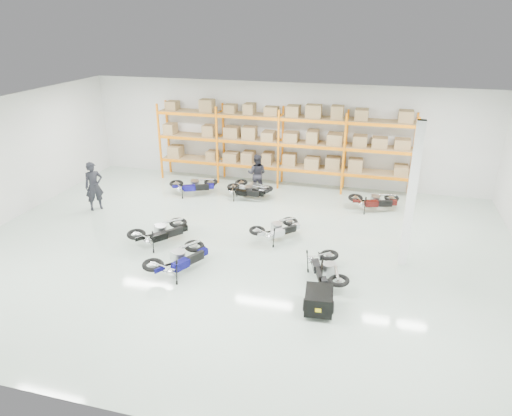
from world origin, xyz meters
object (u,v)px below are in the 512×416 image
(moto_back_a, at_px, (194,182))
(moto_back_b, at_px, (251,185))
(moto_blue_centre, at_px, (179,255))
(moto_silver_left, at_px, (277,226))
(person_left, at_px, (94,186))
(moto_black_far_left, at_px, (160,228))
(moto_touring_right, at_px, (327,265))
(trailer, at_px, (319,300))
(moto_back_d, at_px, (375,198))
(person_back, at_px, (257,174))
(moto_back_c, at_px, (247,188))

(moto_back_a, height_order, moto_back_b, moto_back_a)
(moto_back_a, xyz_separation_m, moto_back_b, (2.43, 0.46, -0.05))
(moto_blue_centre, bearing_deg, moto_back_a, -44.64)
(moto_silver_left, distance_m, person_left, 7.59)
(moto_black_far_left, xyz_separation_m, moto_touring_right, (5.68, -0.94, -0.04))
(trailer, xyz_separation_m, person_left, (-9.49, 4.58, 0.60))
(moto_back_b, height_order, moto_back_d, moto_back_d)
(trailer, bearing_deg, person_back, 109.67)
(trailer, bearing_deg, moto_back_c, 113.42)
(moto_back_c, relative_size, person_left, 0.84)
(moto_touring_right, height_order, person_back, person_back)
(moto_black_far_left, bearing_deg, person_back, -70.53)
(trailer, distance_m, moto_back_b, 8.51)
(trailer, height_order, person_left, person_left)
(moto_silver_left, xyz_separation_m, moto_black_far_left, (-3.73, -1.31, 0.06))
(moto_black_far_left, height_order, trailer, moto_black_far_left)
(moto_silver_left, xyz_separation_m, moto_back_c, (-2.02, 3.31, -0.01))
(moto_back_c, xyz_separation_m, moto_back_d, (5.18, 0.18, 0.03))
(moto_silver_left, height_order, trailer, moto_silver_left)
(moto_black_far_left, xyz_separation_m, moto_back_b, (1.76, 5.01, -0.07))
(moto_back_a, bearing_deg, moto_back_b, -101.72)
(moto_back_d, bearing_deg, trailer, 156.14)
(moto_silver_left, relative_size, person_left, 0.85)
(moto_black_far_left, height_order, person_back, person_back)
(moto_touring_right, height_order, trailer, moto_touring_right)
(moto_blue_centre, xyz_separation_m, person_left, (-5.17, 3.62, 0.39))
(moto_back_c, bearing_deg, trailer, -149.33)
(moto_back_b, relative_size, moto_back_d, 0.93)
(moto_touring_right, bearing_deg, person_left, 145.26)
(moto_back_c, height_order, moto_back_d, moto_back_d)
(moto_silver_left, height_order, moto_black_far_left, moto_black_far_left)
(moto_touring_right, relative_size, person_left, 0.89)
(moto_black_far_left, distance_m, person_back, 5.78)
(moto_touring_right, xyz_separation_m, person_left, (-9.49, 2.99, 0.44))
(moto_back_d, bearing_deg, moto_back_a, 77.35)
(moto_touring_right, xyz_separation_m, moto_back_b, (-3.92, 5.95, -0.04))
(trailer, distance_m, moto_back_c, 8.18)
(moto_silver_left, distance_m, person_back, 4.53)
(moto_back_c, bearing_deg, moto_blue_centre, 178.49)
(moto_silver_left, xyz_separation_m, person_back, (-1.82, 4.14, 0.36))
(moto_blue_centre, relative_size, moto_touring_right, 1.09)
(moto_back_a, xyz_separation_m, person_back, (2.57, 0.89, 0.32))
(moto_black_far_left, relative_size, moto_back_c, 1.13)
(person_left, bearing_deg, moto_silver_left, -52.33)
(moto_back_a, relative_size, moto_back_c, 1.09)
(moto_back_b, xyz_separation_m, person_back, (0.14, 0.43, 0.37))
(moto_black_far_left, bearing_deg, moto_blue_centre, 169.93)
(moto_touring_right, xyz_separation_m, trailer, (-0.00, -1.60, -0.16))
(moto_blue_centre, bearing_deg, moto_black_far_left, -21.84)
(moto_back_b, height_order, person_left, person_left)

